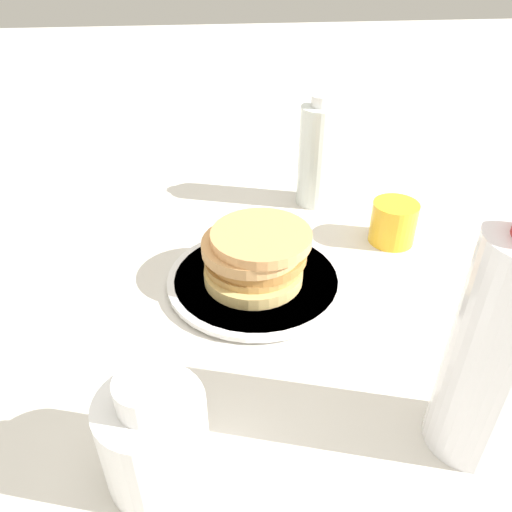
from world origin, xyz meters
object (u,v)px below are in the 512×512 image
pancake_stack (255,255)px  water_bottle_near (496,351)px  plate (256,280)px  juice_glass (393,223)px  cream_jug (154,436)px  water_bottle_mid (317,155)px

pancake_stack → water_bottle_near: 0.33m
plate → juice_glass: size_ratio=3.50×
pancake_stack → juice_glass: 0.24m
water_bottle_near → juice_glass: bearing=-97.1°
juice_glass → water_bottle_near: bearing=82.9°
juice_glass → water_bottle_near: water_bottle_near is taller
juice_glass → water_bottle_near: (0.04, 0.36, 0.09)m
plate → water_bottle_near: water_bottle_near is taller
cream_jug → pancake_stack: bearing=-112.9°
water_bottle_mid → juice_glass: bearing=123.9°
plate → pancake_stack: 0.04m
plate → pancake_stack: bearing=-74.5°
plate → water_bottle_mid: 0.28m
pancake_stack → water_bottle_near: water_bottle_near is taller
cream_jug → water_bottle_mid: water_bottle_mid is taller
cream_jug → water_bottle_near: bearing=-178.8°
plate → water_bottle_near: bearing=123.6°
pancake_stack → juice_glass: pancake_stack is taller
pancake_stack → water_bottle_near: bearing=123.5°
pancake_stack → cream_jug: 0.30m
water_bottle_near → water_bottle_mid: size_ratio=1.33×
cream_jug → plate: bearing=-113.2°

